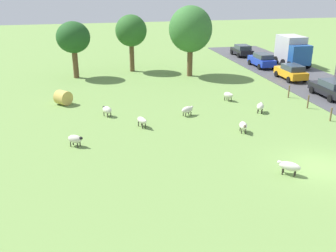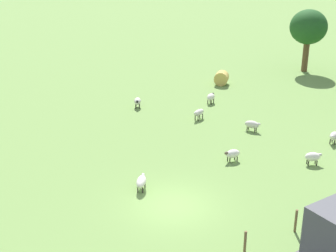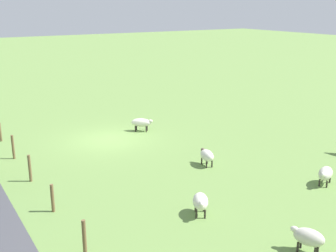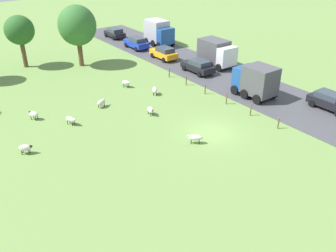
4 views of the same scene
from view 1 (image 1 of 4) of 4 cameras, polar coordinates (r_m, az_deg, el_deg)
name	(u,v)px [view 1 (image 1 of 4)]	position (r m, az deg, el deg)	size (l,w,h in m)	color
ground_plane	(321,167)	(24.00, 21.61, -5.58)	(160.00, 160.00, 0.00)	#6B8E47
sheep_0	(142,120)	(27.95, -3.86, 0.83)	(0.80, 1.23, 0.76)	beige
sheep_1	(187,110)	(30.32, 2.87, 2.41)	(1.17, 0.93, 0.76)	beige
sheep_2	(228,95)	(34.45, 8.88, 4.52)	(0.85, 1.09, 0.79)	beige
sheep_3	(107,110)	(30.49, -8.98, 2.36)	(0.93, 1.07, 0.81)	silver
sheep_4	(75,139)	(25.40, -13.54, -1.88)	(1.09, 0.96, 0.78)	beige
sheep_5	(289,166)	(22.22, 17.46, -5.69)	(1.20, 1.15, 0.77)	silver
sheep_6	(260,106)	(31.85, 13.47, 2.82)	(0.94, 1.07, 0.80)	silver
sheep_7	(243,126)	(27.47, 11.04, 0.05)	(0.67, 1.07, 0.76)	silver
hay_bale_0	(63,98)	(34.20, -15.20, 4.06)	(1.22, 1.22, 1.11)	tan
tree_0	(73,38)	(42.75, -13.80, 12.51)	(3.53, 3.53, 5.98)	brown
tree_1	(190,29)	(42.42, 3.34, 14.03)	(4.62, 4.62, 7.51)	brown
tree_2	(131,31)	(44.89, -5.47, 13.75)	(3.52, 3.52, 6.39)	brown
fence_post_3	(331,114)	(31.61, 22.91, 1.58)	(0.12, 0.12, 1.05)	brown
fence_post_4	(308,102)	(34.08, 19.96, 3.38)	(0.12, 0.12, 1.13)	brown
fence_post_5	(289,91)	(36.65, 17.40, 4.88)	(0.12, 0.12, 1.15)	brown
truck_2	(292,51)	(49.94, 17.86, 10.53)	(2.76, 4.58, 3.58)	#1E4C99
car_1	(331,88)	(37.82, 22.97, 5.14)	(2.12, 4.37, 1.58)	black
car_2	(262,60)	(48.63, 13.69, 9.45)	(2.04, 4.23, 1.65)	#1933B2
car_3	(242,50)	(55.30, 10.85, 10.94)	(2.13, 3.84, 1.52)	black
car_6	(291,72)	(43.21, 17.71, 7.64)	(2.05, 4.11, 1.61)	orange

